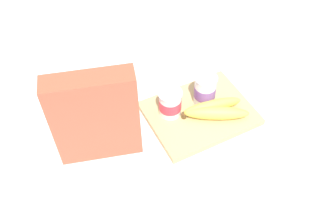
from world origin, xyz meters
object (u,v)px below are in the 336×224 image
(cereal_box, at_px, (96,118))
(cutting_board, at_px, (200,113))
(yogurt_cup_front, at_px, (170,103))
(yogurt_cup_back, at_px, (205,90))
(banana_bunch, at_px, (214,110))

(cereal_box, bearing_deg, cutting_board, -166.81)
(cutting_board, bearing_deg, yogurt_cup_front, 156.14)
(yogurt_cup_back, height_order, banana_bunch, yogurt_cup_back)
(banana_bunch, bearing_deg, cutting_board, 134.71)
(cutting_board, bearing_deg, banana_bunch, -45.29)
(yogurt_cup_back, relative_size, banana_bunch, 0.55)
(cereal_box, distance_m, yogurt_cup_front, 0.23)
(cereal_box, relative_size, banana_bunch, 1.48)
(cereal_box, height_order, banana_bunch, cereal_box)
(yogurt_cup_front, height_order, banana_bunch, yogurt_cup_front)
(cutting_board, height_order, cereal_box, cereal_box)
(yogurt_cup_front, bearing_deg, cereal_box, -174.80)
(cutting_board, relative_size, yogurt_cup_front, 3.60)
(yogurt_cup_front, xyz_separation_m, banana_bunch, (0.11, -0.06, -0.02))
(cereal_box, bearing_deg, banana_bunch, -171.72)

